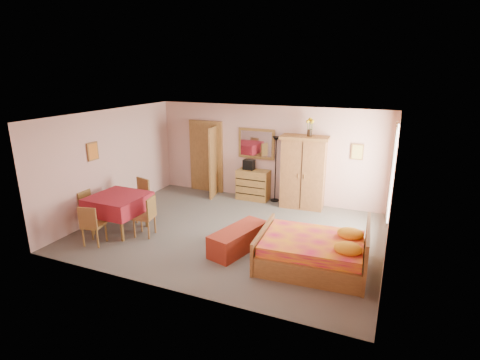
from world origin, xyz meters
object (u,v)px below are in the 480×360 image
at_px(bed, 313,243).
at_px(wall_mirror, 256,144).
at_px(stereo, 249,165).
at_px(sunflower_vase, 310,127).
at_px(chair_north, 137,200).
at_px(dining_table, 119,213).
at_px(floor_lamp, 276,169).
at_px(wardrobe, 303,172).
at_px(bench, 239,239).
at_px(chair_south, 94,224).
at_px(chair_west, 92,209).
at_px(chair_east, 144,216).
at_px(chest_of_drawers, 253,185).

bearing_deg(bed, wall_mirror, 121.81).
xyz_separation_m(stereo, sunflower_vase, (1.66, -0.05, 1.15)).
bearing_deg(chair_north, dining_table, 110.73).
height_order(stereo, floor_lamp, floor_lamp).
bearing_deg(wardrobe, stereo, 172.98).
height_order(sunflower_vase, bench, sunflower_vase).
relative_size(bench, dining_table, 1.22).
relative_size(bed, dining_table, 1.72).
xyz_separation_m(bench, chair_north, (-2.90, 0.53, 0.26)).
relative_size(floor_lamp, bed, 0.92).
bearing_deg(chair_north, chair_south, 107.06).
relative_size(bed, chair_west, 2.30).
bearing_deg(stereo, wardrobe, -3.00).
bearing_deg(chair_north, bed, -171.94).
height_order(chair_north, chair_west, chair_north).
relative_size(sunflower_vase, bed, 0.23).
relative_size(chair_south, chair_north, 0.89).
relative_size(wall_mirror, bench, 0.76).
distance_m(chair_south, chair_east, 1.03).
bearing_deg(wardrobe, bed, -76.63).
bearing_deg(floor_lamp, stereo, -173.51).
distance_m(stereo, sunflower_vase, 2.02).
xyz_separation_m(chest_of_drawers, chair_south, (-2.02, -3.92, 0.02)).
bearing_deg(stereo, chair_east, -110.43).
distance_m(sunflower_vase, bed, 3.55).
height_order(bed, chair_south, bed).
bearing_deg(chair_east, chair_south, 126.55).
bearing_deg(bench, chest_of_drawers, 105.76).
bearing_deg(bench, stereo, 108.08).
distance_m(chest_of_drawers, chair_east, 3.43).
height_order(bench, chair_north, chair_north).
bearing_deg(chair_east, chair_west, 82.75).
bearing_deg(chair_west, stereo, 138.48).
bearing_deg(wall_mirror, bed, -52.40).
relative_size(wardrobe, chair_east, 2.13).
height_order(dining_table, chair_south, chair_south).
bearing_deg(wardrobe, floor_lamp, 164.33).
bearing_deg(wall_mirror, bench, -73.40).
xyz_separation_m(wall_mirror, wardrobe, (1.41, -0.27, -0.60)).
bearing_deg(bench, chair_west, -175.76).
bearing_deg(chair_north, wall_mirror, -111.89).
bearing_deg(bed, bench, 173.56).
distance_m(wardrobe, sunflower_vase, 1.19).
relative_size(chair_south, chair_west, 1.03).
xyz_separation_m(sunflower_vase, dining_table, (-3.51, -3.14, -1.71)).
bearing_deg(wall_mirror, wardrobe, -9.08).
xyz_separation_m(stereo, chair_south, (-1.89, -3.94, -0.54)).
bearing_deg(bed, chair_south, -172.68).
bearing_deg(chair_west, wall_mirror, 138.61).
distance_m(bench, chair_north, 2.96).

